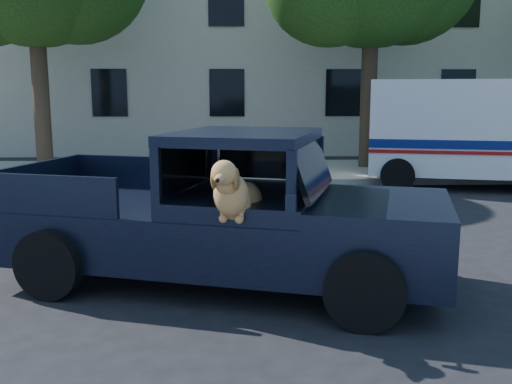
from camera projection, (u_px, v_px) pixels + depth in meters
ground at (121, 288)px, 6.58m from camera, size 120.00×120.00×0.00m
far_sidewalk at (188, 172)px, 15.62m from camera, size 60.00×4.00×0.15m
lane_stripes at (275, 221)px, 9.99m from camera, size 21.60×0.14×0.01m
building_main at (279, 33)px, 22.14m from camera, size 26.00×6.00×9.00m
pickup_truck at (218, 233)px, 6.68m from camera, size 5.35×3.29×1.79m
mail_truck at (463, 141)px, 13.44m from camera, size 4.94×3.20×2.51m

